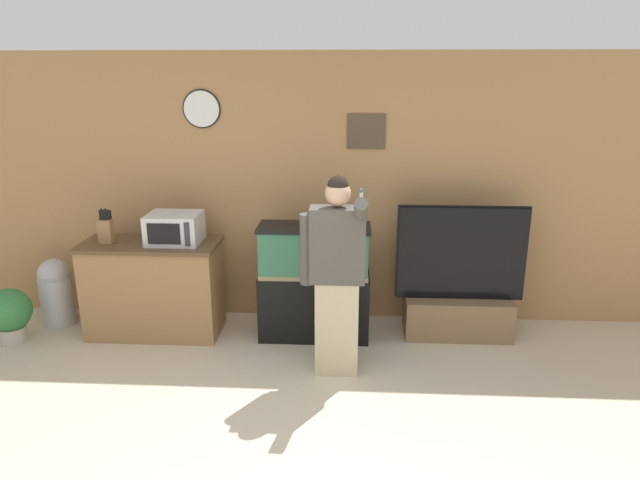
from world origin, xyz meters
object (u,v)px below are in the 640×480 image
counter_island (154,288)px  potted_plant (9,313)px  trash_bin (56,291)px  microwave (175,228)px  aquarium_on_stand (314,282)px  knife_block (106,230)px  person_standing (336,274)px  tv_on_stand (458,299)px

counter_island → potted_plant: size_ratio=2.46×
counter_island → trash_bin: (-1.04, 0.14, -0.11)m
counter_island → potted_plant: bearing=-168.1°
microwave → counter_island: bearing=-175.2°
aquarium_on_stand → potted_plant: bearing=-174.3°
aquarium_on_stand → trash_bin: 2.57m
microwave → aquarium_on_stand: bearing=-0.4°
aquarium_on_stand → potted_plant: (-2.79, -0.28, -0.26)m
microwave → knife_block: size_ratio=1.52×
trash_bin → aquarium_on_stand: bearing=-2.9°
knife_block → trash_bin: bearing=165.4°
microwave → person_standing: size_ratio=0.29×
counter_island → knife_block: 0.69m
counter_island → tv_on_stand: tv_on_stand is taller
tv_on_stand → potted_plant: 4.16m
aquarium_on_stand → tv_on_stand: bearing=3.9°
microwave → person_standing: (1.50, -0.67, -0.17)m
tv_on_stand → trash_bin: 3.90m
counter_island → microwave: size_ratio=2.66×
microwave → tv_on_stand: 2.72m
counter_island → aquarium_on_stand: aquarium_on_stand is taller
counter_island → trash_bin: bearing=172.2°
counter_island → person_standing: size_ratio=0.76×
microwave → potted_plant: size_ratio=0.93×
potted_plant → tv_on_stand: bearing=5.1°
counter_island → potted_plant: (-1.28, -0.27, -0.17)m
counter_island → aquarium_on_stand: (1.52, 0.01, 0.09)m
person_standing → potted_plant: size_ratio=3.24×
microwave → aquarium_on_stand: (1.28, -0.01, -0.50)m
potted_plant → trash_bin: 0.48m
aquarium_on_stand → person_standing: size_ratio=0.65×
counter_island → microwave: (0.24, 0.02, 0.58)m
trash_bin → microwave: bearing=-5.5°
tv_on_stand → trash_bin: (-3.90, 0.04, -0.02)m
microwave → tv_on_stand: bearing=1.8°
potted_plant → knife_block: bearing=15.3°
aquarium_on_stand → potted_plant: 2.82m
tv_on_stand → microwave: bearing=-178.2°
knife_block → aquarium_on_stand: size_ratio=0.29×
tv_on_stand → potted_plant: tv_on_stand is taller
microwave → trash_bin: size_ratio=0.71×
counter_island → knife_block: (-0.39, -0.03, 0.57)m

